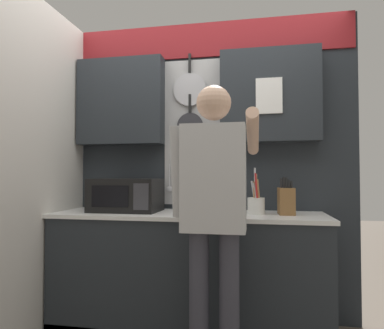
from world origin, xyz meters
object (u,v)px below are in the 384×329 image
(microwave, at_px, (126,195))
(knife_block, at_px, (286,201))
(person, at_px, (214,200))
(utensil_crock, at_px, (256,204))

(microwave, bearing_deg, knife_block, 0.03)
(microwave, distance_m, person, 0.95)
(microwave, distance_m, knife_block, 1.24)
(utensil_crock, relative_size, person, 0.20)
(knife_block, distance_m, utensil_crock, 0.22)
(knife_block, bearing_deg, person, -130.57)
(utensil_crock, bearing_deg, person, -114.52)
(microwave, relative_size, person, 0.31)
(knife_block, height_order, utensil_crock, utensil_crock)
(microwave, height_order, knife_block, knife_block)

